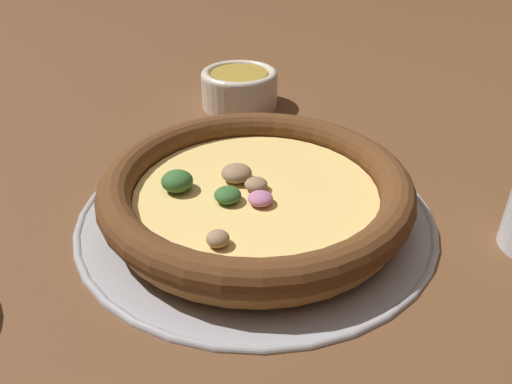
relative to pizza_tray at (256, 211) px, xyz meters
name	(u,v)px	position (x,y,z in m)	size (l,w,h in m)	color
ground_plane	(256,213)	(0.00, 0.00, 0.00)	(3.00, 3.00, 0.00)	brown
pizza_tray	(256,211)	(0.00, 0.00, 0.00)	(0.37, 0.37, 0.01)	#9E9EA3
pizza	(256,189)	(0.00, 0.00, 0.03)	(0.31, 0.31, 0.04)	#BC7F42
bowl_near	(239,87)	(0.22, -0.20, 0.03)	(0.11, 0.11, 0.06)	beige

